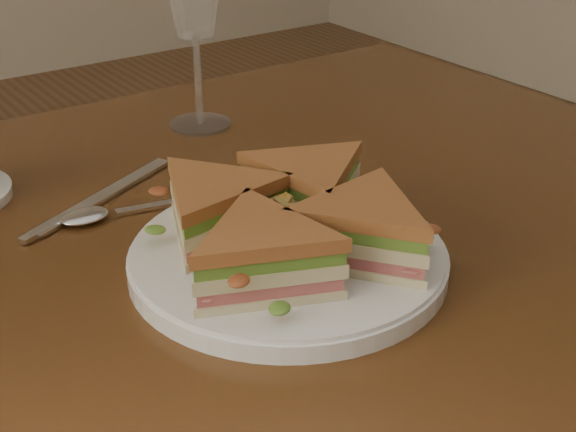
{
  "coord_description": "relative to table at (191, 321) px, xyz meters",
  "views": [
    {
      "loc": [
        -0.3,
        -0.6,
        1.11
      ],
      "look_at": [
        0.04,
        -0.11,
        0.8
      ],
      "focal_mm": 50.0,
      "sensor_mm": 36.0,
      "label": 1
    }
  ],
  "objects": [
    {
      "name": "sandwich_wedges",
      "position": [
        0.04,
        -0.11,
        0.14
      ],
      "size": [
        0.3,
        0.3,
        0.06
      ],
      "color": "beige",
      "rests_on": "plate"
    },
    {
      "name": "plate",
      "position": [
        0.04,
        -0.11,
        0.11
      ],
      "size": [
        0.28,
        0.28,
        0.02
      ],
      "primitive_type": "cylinder",
      "color": "white",
      "rests_on": "table"
    },
    {
      "name": "table",
      "position": [
        0.0,
        0.0,
        0.0
      ],
      "size": [
        1.2,
        0.8,
        0.75
      ],
      "color": "#351C0C",
      "rests_on": "ground"
    },
    {
      "name": "knife",
      "position": [
        -0.04,
        0.11,
        0.1
      ],
      "size": [
        0.2,
        0.11,
        0.0
      ],
      "rotation": [
        0.0,
        0.0,
        0.45
      ],
      "color": "silver",
      "rests_on": "table"
    },
    {
      "name": "spoon",
      "position": [
        -0.04,
        0.07,
        0.1
      ],
      "size": [
        0.18,
        0.05,
        0.01
      ],
      "rotation": [
        0.0,
        0.0,
        -0.2
      ],
      "color": "silver",
      "rests_on": "table"
    },
    {
      "name": "crisps_mound",
      "position": [
        0.04,
        -0.11,
        0.14
      ],
      "size": [
        0.09,
        0.09,
        0.05
      ],
      "primitive_type": null,
      "color": "orange",
      "rests_on": "plate"
    }
  ]
}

